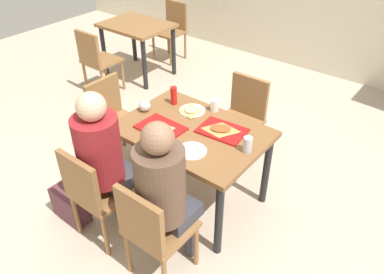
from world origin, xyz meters
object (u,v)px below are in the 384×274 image
Objects in this scene: chair_left_end at (112,116)px; soda_can at (248,145)px; pizza_slice_c at (191,110)px; person_in_brown_jacket at (165,189)px; chair_near_right at (152,229)px; condiment_bottle at (174,95)px; chair_far_side at (243,114)px; person_in_red at (104,155)px; handbag at (71,205)px; tray_red_near at (161,128)px; plastic_cup_a at (215,105)px; plastic_cup_b at (165,146)px; paper_plate_center at (192,110)px; background_chair_near at (96,58)px; chair_near_left at (94,191)px; main_table at (192,139)px; paper_plate_near_edge at (192,151)px; background_table at (137,33)px; pizza_slice_b at (221,129)px; foil_bundle at (145,106)px; background_chair_far at (173,27)px; pizza_slice_a at (160,128)px.

soda_can reaches higher than chair_left_end.
person_in_brown_jacket is at bearing -61.84° from pizza_slice_c.
condiment_bottle reaches higher than chair_near_right.
soda_can is at bearing -57.60° from chair_far_side.
person_in_red is 0.71m from handbag.
plastic_cup_a is (0.17, 0.49, 0.04)m from tray_red_near.
paper_plate_center is at bearing 109.47° from plastic_cup_b.
plastic_cup_b reaches higher than pizza_slice_c.
condiment_bottle is at bearing -18.05° from background_chair_near.
chair_near_left reaches higher than handbag.
pizza_slice_c is at bearing 83.38° from chair_near_left.
handbag is at bearing -128.32° from main_table.
paper_plate_near_edge reaches higher than background_table.
main_table is 5.24× the size of paper_plate_near_edge.
foil_bundle is at bearing -168.93° from pizza_slice_b.
person_in_brown_jacket reaches higher than background_table.
pizza_slice_c is 0.59m from plastic_cup_b.
tray_red_near is at bearing -94.49° from paper_plate_center.
chair_left_end is at bearing 111.76° from handbag.
paper_plate_center is 1.38× the size of condiment_bottle.
person_in_brown_jacket is at bearing 0.00° from person_in_red.
background_chair_far is (-1.97, 2.06, -0.25)m from pizza_slice_c.
condiment_bottle reaches higher than plastic_cup_a.
soda_can is 0.76× the size of condiment_bottle.
person_in_brown_jacket is at bearing -41.98° from background_table.
person_in_brown_jacket reaches higher than background_chair_far.
chair_near_right and chair_far_side have the same top height.
person_in_red reaches higher than chair_far_side.
soda_can is 0.15× the size of background_chair_far.
person_in_brown_jacket is at bearing -74.92° from paper_plate_near_edge.
chair_near_left is at bearing -125.42° from plastic_cup_b.
person_in_brown_jacket is 2.84m from background_chair_near.
background_chair_near is (-1.97, 0.58, -0.24)m from paper_plate_center.
chair_left_end is 1.09m from plastic_cup_b.
person_in_red and person_in_brown_jacket have the same top height.
chair_left_end is 8.36× the size of foil_bundle.
pizza_slice_a is 2.21× the size of foil_bundle.
background_chair_far is (0.00, 1.47, 0.00)m from background_chair_near.
pizza_slice_b is 0.70m from foil_bundle.
plastic_cup_b is 0.82× the size of soda_can.
chair_near_right is (0.29, -0.79, -0.14)m from main_table.
chair_near_right is 0.67× the size of person_in_brown_jacket.
tray_red_near is at bearing 129.76° from pizza_slice_a.
background_chair_far is (-2.43, 3.06, 0.00)m from chair_near_right.
pizza_slice_a is (0.78, -0.17, 0.26)m from chair_left_end.
main_table is at bearing -149.69° from pizza_slice_b.
foil_bundle is at bearing 157.01° from tray_red_near.
chair_left_end is 0.85m from paper_plate_center.
background_chair_near reaches higher than pizza_slice_b.
tray_red_near is 0.35m from pizza_slice_c.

